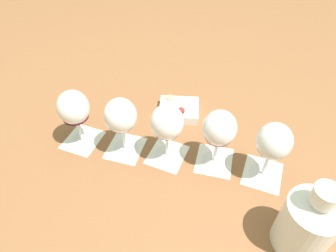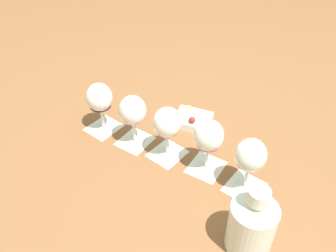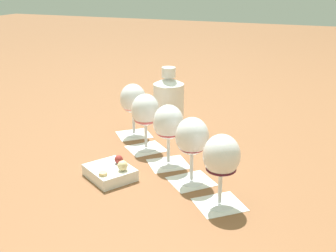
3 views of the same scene
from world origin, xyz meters
name	(u,v)px [view 1 (image 1 of 3)]	position (x,y,z in m)	size (l,w,h in m)	color
ground_plane	(167,155)	(0.00, 0.00, 0.00)	(8.00, 8.00, 0.00)	brown
tasting_card_0	(262,174)	(-0.18, -0.21, 0.00)	(0.15, 0.15, 0.00)	white
tasting_card_1	(214,161)	(-0.08, -0.11, 0.00)	(0.15, 0.15, 0.00)	white
tasting_card_2	(167,155)	(0.00, 0.00, 0.00)	(0.15, 0.15, 0.00)	white
tasting_card_3	(125,148)	(0.08, 0.10, 0.00)	(0.15, 0.15, 0.00)	white
tasting_card_4	(83,140)	(0.17, 0.21, 0.00)	(0.15, 0.15, 0.00)	white
wine_glass_0	(273,144)	(-0.18, -0.21, 0.13)	(0.09, 0.09, 0.18)	white
wine_glass_1	(219,131)	(-0.08, -0.11, 0.13)	(0.09, 0.09, 0.18)	white
wine_glass_2	(167,125)	(0.00, 0.00, 0.13)	(0.09, 0.09, 0.18)	white
wine_glass_3	(121,118)	(0.08, 0.10, 0.13)	(0.09, 0.09, 0.18)	white
wine_glass_4	(74,110)	(0.17, 0.21, 0.13)	(0.09, 0.09, 0.18)	white
ceramic_vase	(308,222)	(-0.37, -0.15, 0.09)	(0.12, 0.12, 0.21)	white
snack_dish	(178,110)	(0.14, -0.12, 0.02)	(0.16, 0.17, 0.06)	white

